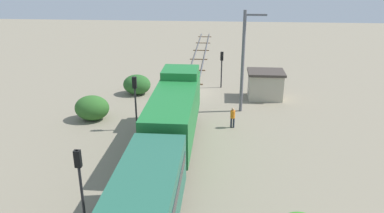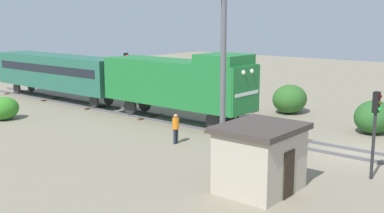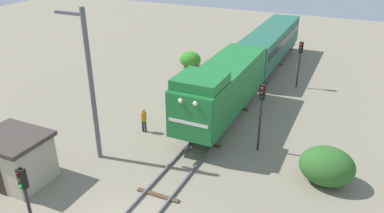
{
  "view_description": "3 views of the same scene",
  "coord_description": "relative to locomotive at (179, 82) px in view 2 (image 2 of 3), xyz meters",
  "views": [
    {
      "loc": [
        -3.2,
        36.28,
        12.33
      ],
      "look_at": [
        -0.99,
        9.21,
        2.02
      ],
      "focal_mm": 35.0,
      "sensor_mm": 36.0,
      "label": 1
    },
    {
      "loc": [
        -23.74,
        -8.85,
        7.04
      ],
      "look_at": [
        -1.3,
        9.66,
        1.55
      ],
      "focal_mm": 45.0,
      "sensor_mm": 36.0,
      "label": 2
    },
    {
      "loc": [
        8.07,
        -10.33,
        12.36
      ],
      "look_at": [
        -1.09,
        9.39,
        2.1
      ],
      "focal_mm": 35.0,
      "sensor_mm": 36.0,
      "label": 3
    }
  ],
  "objects": [
    {
      "name": "locomotive",
      "position": [
        0.0,
        0.0,
        0.0
      ],
      "size": [
        2.9,
        11.6,
        4.6
      ],
      "color": "#1E7233",
      "rests_on": "railway_track"
    },
    {
      "name": "bush_far",
      "position": [
        5.28,
        -11.1,
        -1.77
      ],
      "size": [
        2.77,
        2.26,
        2.01
      ],
      "primitive_type": "ellipsoid",
      "color": "#285B26",
      "rests_on": "ground"
    },
    {
      "name": "traffic_signal_mid",
      "position": [
        3.4,
        -2.47,
        0.25
      ],
      "size": [
        0.32,
        0.34,
        4.36
      ],
      "color": "#262628",
      "rests_on": "ground"
    },
    {
      "name": "bush_near",
      "position": [
        7.58,
        -4.19,
        -1.72
      ],
      "size": [
        2.89,
        2.37,
        2.1
      ],
      "primitive_type": "ellipsoid",
      "color": "#2E6226",
      "rests_on": "ground"
    },
    {
      "name": "ground_plane",
      "position": [
        0.0,
        -11.88,
        -2.77
      ],
      "size": [
        104.45,
        104.45,
        0.0
      ],
      "primitive_type": "plane",
      "color": "gray"
    },
    {
      "name": "worker_by_signal",
      "position": [
        -4.2,
        -3.44,
        -1.78
      ],
      "size": [
        0.38,
        0.38,
        1.7
      ],
      "rotation": [
        0.0,
        0.0,
        1.24
      ],
      "color": "#262B38",
      "rests_on": "ground"
    },
    {
      "name": "passenger_car_leading",
      "position": [
        0.0,
        13.34,
        -0.25
      ],
      "size": [
        2.84,
        14.0,
        3.66
      ],
      "color": "#26604C",
      "rests_on": "railway_track"
    },
    {
      "name": "catenary_mast",
      "position": [
        -5.06,
        -7.22,
        1.92
      ],
      "size": [
        1.94,
        0.28,
        8.89
      ],
      "color": "#595960",
      "rests_on": "ground"
    },
    {
      "name": "relay_hut",
      "position": [
        -7.5,
        -10.92,
        -1.38
      ],
      "size": [
        3.5,
        2.9,
        2.74
      ],
      "color": "#B2A893",
      "rests_on": "ground"
    },
    {
      "name": "bush_mid",
      "position": [
        -7.03,
        9.86,
        -1.98
      ],
      "size": [
        2.18,
        1.79,
        1.59
      ],
      "primitive_type": "ellipsoid",
      "color": "#358526",
      "rests_on": "ground"
    },
    {
      "name": "traffic_signal_far",
      "position": [
        3.6,
        8.93,
        0.03
      ],
      "size": [
        0.32,
        0.34,
        4.02
      ],
      "color": "#262628",
      "rests_on": "ground"
    },
    {
      "name": "railway_track",
      "position": [
        0.0,
        -11.88,
        -2.7
      ],
      "size": [
        2.4,
        69.63,
        0.16
      ],
      "color": "#595960",
      "rests_on": "ground"
    },
    {
      "name": "traffic_signal_near",
      "position": [
        -3.2,
        -13.99,
        -0.07
      ],
      "size": [
        0.32,
        0.34,
        3.87
      ],
      "color": "#262628",
      "rests_on": "ground"
    }
  ]
}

